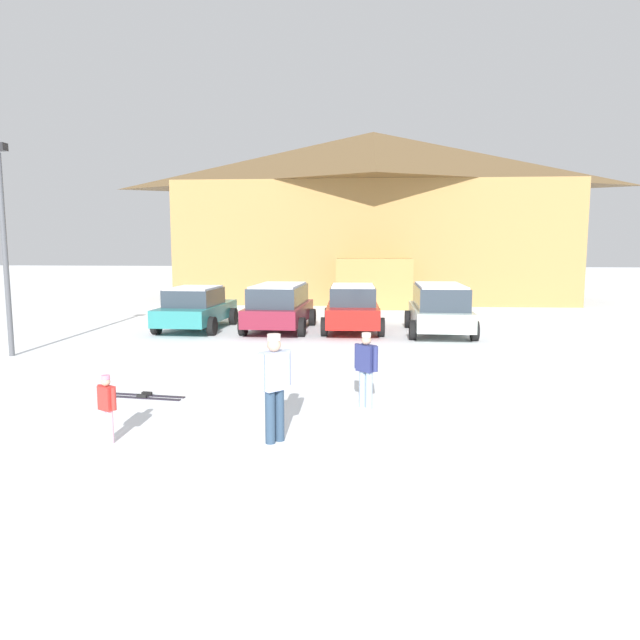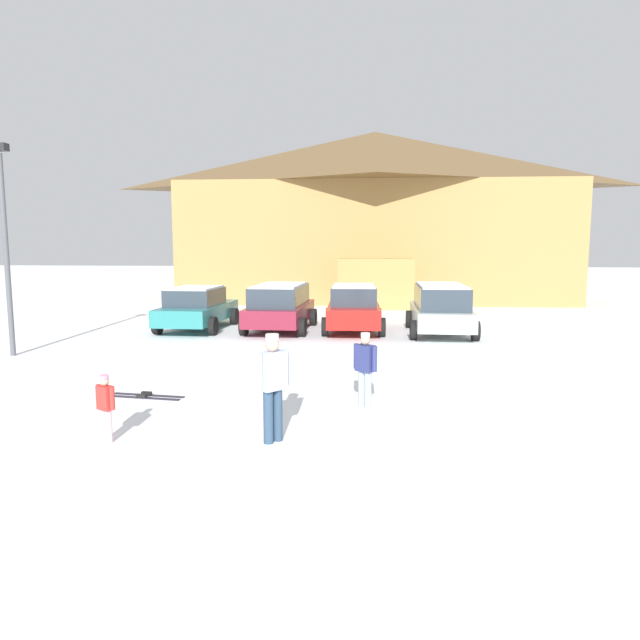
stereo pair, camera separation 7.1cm
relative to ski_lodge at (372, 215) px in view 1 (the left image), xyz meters
The scene contains 11 objects.
ground 27.18m from the ski_lodge, 91.58° to the right, with size 160.00×160.00×0.00m, color white.
ski_lodge is the anchor object (origin of this frame).
parked_teal_hatchback 15.16m from the ski_lodge, 115.06° to the right, with size 2.23×4.41×1.55m.
parked_maroon_van 14.10m from the ski_lodge, 103.59° to the right, with size 2.28×4.43×1.65m.
parked_red_sedan 13.54m from the ski_lodge, 92.63° to the right, with size 2.25×4.77×1.64m.
parked_silver_wagon 14.22m from the ski_lodge, 80.02° to the right, with size 2.16×4.51×1.70m.
skier_child_in_red_jacket 25.66m from the ski_lodge, 98.72° to the right, with size 0.35×0.25×1.05m.
skier_adult_in_blue_parka 25.08m from the ski_lodge, 93.05° to the right, with size 0.45×0.49×1.67m.
skier_teen_in_navy_coat 23.10m from the ski_lodge, 89.93° to the right, with size 0.43×0.37×1.41m.
pair_of_skis 23.32m from the ski_lodge, 100.89° to the right, with size 1.54×0.45×0.08m.
lamp_post 21.03m from the ski_lodge, 117.51° to the right, with size 0.44×0.24×5.65m.
Camera 1 is at (0.91, -6.30, 2.96)m, focal length 32.00 mm.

